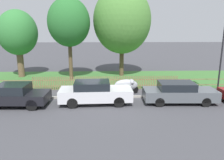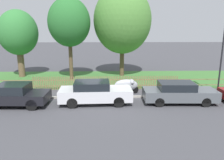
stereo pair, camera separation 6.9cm
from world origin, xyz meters
TOP-DOWN VIEW (x-y plane):
  - ground_plane at (0.00, 0.00)m, footprint 120.00×120.00m
  - kerb_stone at (0.00, 0.10)m, footprint 39.72×0.20m
  - grass_strip at (0.00, 5.92)m, footprint 39.72×7.27m
  - park_fence at (-0.00, 2.29)m, footprint 39.72×0.05m
  - parked_car_black_saloon at (-5.54, -1.30)m, footprint 3.87×1.91m
  - parked_car_navy_estate at (-0.68, -1.04)m, footprint 4.60×1.88m
  - parked_car_red_compact at (4.69, -1.06)m, footprint 4.64×1.83m
  - covered_motorcycle at (1.54, 1.08)m, footprint 1.85×0.71m
  - tree_nearest_kerb at (-8.32, 7.13)m, footprint 3.71×3.71m
  - tree_behind_motorcycle at (-3.22, 5.84)m, footprint 3.77×3.77m
  - tree_mid_park at (1.63, 7.33)m, footprint 5.54×5.54m
  - street_lamp at (8.08, 0.47)m, footprint 0.20×0.79m

SIDE VIEW (x-z plane):
  - ground_plane at x=0.00m, z-range 0.00..0.00m
  - grass_strip at x=0.00m, z-range 0.00..0.01m
  - kerb_stone at x=0.00m, z-range 0.00..0.12m
  - park_fence at x=0.00m, z-range 0.00..1.04m
  - covered_motorcycle at x=1.54m, z-range 0.11..1.18m
  - parked_car_red_compact at x=4.69m, z-range 0.01..1.38m
  - parked_car_black_saloon at x=-5.54m, z-range 0.02..1.40m
  - parked_car_navy_estate at x=-0.68m, z-range 0.02..1.48m
  - street_lamp at x=8.08m, z-range 0.73..6.21m
  - tree_nearest_kerb at x=-8.32m, z-range 1.02..7.44m
  - tree_behind_motorcycle at x=-3.22m, z-range 1.50..8.88m
  - tree_mid_park at x=1.63m, z-range 1.10..9.71m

